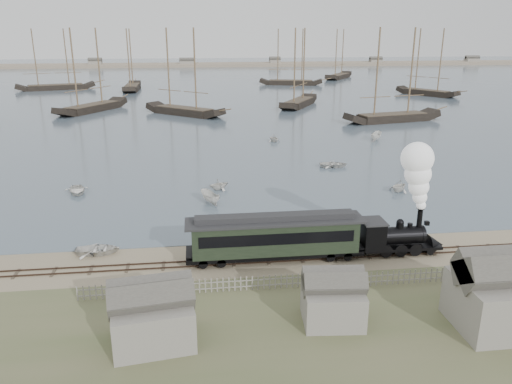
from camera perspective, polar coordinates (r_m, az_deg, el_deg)
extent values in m
plane|color=tan|center=(45.86, 2.25, -6.69)|extent=(600.00, 600.00, 0.00)
cube|color=#455463|center=(212.10, -5.29, 12.70)|extent=(600.00, 336.00, 0.06)
cube|color=#38271E|center=(43.59, 2.78, -7.92)|extent=(120.00, 0.08, 0.12)
cube|color=#38271E|center=(44.48, 2.56, -7.37)|extent=(120.00, 0.08, 0.12)
cube|color=#3B2E26|center=(44.07, 2.66, -7.72)|extent=(120.00, 1.80, 0.06)
cube|color=tan|center=(291.83, -5.86, 14.09)|extent=(500.00, 20.00, 1.80)
cube|color=black|center=(46.77, 16.15, -5.94)|extent=(7.08, 2.08, 0.26)
cylinder|color=black|center=(46.21, 15.78, -4.80)|extent=(4.37, 1.56, 1.56)
cube|color=black|center=(45.32, 13.12, -4.75)|extent=(1.87, 2.29, 2.39)
cube|color=#28282A|center=(44.86, 13.24, -3.28)|extent=(2.08, 2.50, 0.12)
cylinder|color=black|center=(46.50, 18.18, -3.02)|extent=(0.46, 0.46, 1.67)
sphere|color=black|center=(45.85, 16.15, -3.37)|extent=(0.67, 0.67, 0.67)
cone|color=black|center=(48.18, 19.81, -5.73)|extent=(1.46, 2.08, 2.08)
cube|color=black|center=(46.93, 18.95, -3.39)|extent=(0.36, 0.36, 0.36)
cube|color=black|center=(43.69, 2.15, -6.89)|extent=(15.28, 2.51, 0.38)
cube|color=black|center=(43.07, 2.17, -5.05)|extent=(14.19, 2.73, 2.73)
cube|color=black|center=(41.71, 2.48, -5.44)|extent=(13.10, 0.06, 0.98)
cube|color=black|center=(44.23, 1.89, -4.03)|extent=(13.10, 0.06, 0.98)
cube|color=#28282A|center=(42.54, 2.20, -3.29)|extent=(15.28, 2.95, 0.20)
cube|color=#28282A|center=(42.42, 2.20, -2.87)|extent=(13.65, 1.31, 0.49)
imported|color=silver|center=(47.24, -17.63, -6.27)|extent=(2.87, 3.97, 0.81)
imported|color=silver|center=(65.06, -19.79, 0.21)|extent=(4.57, 3.75, 0.82)
imported|color=silver|center=(62.76, -4.27, 0.90)|extent=(3.19, 3.38, 1.41)
imported|color=silver|center=(57.90, -5.29, -0.62)|extent=(3.77, 2.78, 1.37)
imported|color=silver|center=(74.03, 8.86, 3.15)|extent=(3.30, 4.33, 0.84)
imported|color=silver|center=(64.32, 16.04, 0.70)|extent=(3.63, 3.72, 1.49)
imported|color=silver|center=(94.00, 13.55, 6.22)|extent=(4.03, 3.46, 1.51)
imported|color=silver|center=(90.18, 2.05, 6.19)|extent=(3.40, 3.22, 1.40)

